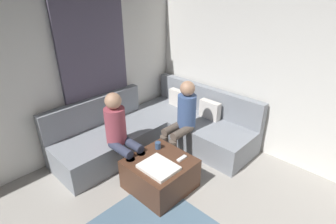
{
  "coord_description": "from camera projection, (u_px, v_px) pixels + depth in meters",
  "views": [
    {
      "loc": [
        0.63,
        -0.73,
        2.46
      ],
      "look_at": [
        -1.63,
        1.63,
        0.85
      ],
      "focal_mm": 28.15,
      "sensor_mm": 36.0,
      "label": 1
    }
  ],
  "objects": [
    {
      "name": "folded_blanket",
      "position": [
        159.0,
        167.0,
        3.2
      ],
      "size": [
        0.44,
        0.36,
        0.04
      ],
      "primitive_type": "cube",
      "color": "white",
      "rests_on": "ottoman"
    },
    {
      "name": "ottoman",
      "position": [
        160.0,
        174.0,
        3.45
      ],
      "size": [
        0.76,
        0.76,
        0.42
      ],
      "primitive_type": "cube",
      "color": "#4C2D1E",
      "rests_on": "ground_plane"
    },
    {
      "name": "coffee_mug",
      "position": [
        158.0,
        145.0,
        3.59
      ],
      "size": [
        0.08,
        0.08,
        0.1
      ],
      "primitive_type": "cylinder",
      "color": "#334C72",
      "rests_on": "ottoman"
    },
    {
      "name": "person_on_couch_back",
      "position": [
        182.0,
        117.0,
        3.92
      ],
      "size": [
        0.3,
        0.6,
        1.2
      ],
      "rotation": [
        0.0,
        0.0,
        3.14
      ],
      "color": "brown",
      "rests_on": "ground_plane"
    },
    {
      "name": "curtain_panel",
      "position": [
        96.0,
        71.0,
        4.0
      ],
      "size": [
        0.06,
        1.1,
        2.5
      ],
      "primitive_type": "cube",
      "color": "#595166",
      "rests_on": "ground_plane"
    },
    {
      "name": "wall_back",
      "position": [
        336.0,
        82.0,
        3.26
      ],
      "size": [
        6.0,
        0.12,
        2.7
      ],
      "primitive_type": "cube",
      "color": "silver",
      "rests_on": "ground_plane"
    },
    {
      "name": "sectional_couch",
      "position": [
        159.0,
        130.0,
        4.34
      ],
      "size": [
        2.1,
        2.55,
        0.87
      ],
      "color": "gray",
      "rests_on": "ground_plane"
    },
    {
      "name": "person_on_couch_side",
      "position": [
        120.0,
        132.0,
        3.52
      ],
      "size": [
        0.6,
        0.3,
        1.2
      ],
      "rotation": [
        0.0,
        0.0,
        -1.57
      ],
      "color": "#2D3347",
      "rests_on": "ground_plane"
    },
    {
      "name": "game_remote",
      "position": [
        182.0,
        158.0,
        3.38
      ],
      "size": [
        0.05,
        0.15,
        0.02
      ],
      "primitive_type": "cube",
      "color": "white",
      "rests_on": "ottoman"
    }
  ]
}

